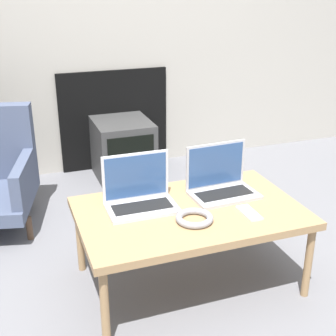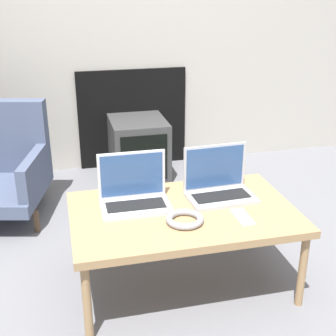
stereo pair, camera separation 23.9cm
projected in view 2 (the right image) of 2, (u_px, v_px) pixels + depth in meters
name	position (u px, v px, depth m)	size (l,w,h in m)	color
ground_plane	(201.00, 325.00, 2.02)	(14.00, 14.00, 0.00)	slate
table	(183.00, 217.00, 2.17)	(1.03, 0.65, 0.40)	#9E7A51
laptop_left	(134.00, 193.00, 2.19)	(0.32, 0.21, 0.24)	silver
laptop_right	(218.00, 185.00, 2.28)	(0.33, 0.22, 0.24)	#B2B2B7
headphones	(185.00, 219.00, 2.04)	(0.17, 0.17, 0.03)	gray
phone	(242.00, 217.00, 2.09)	(0.06, 0.15, 0.01)	silver
tv	(139.00, 148.00, 3.47)	(0.40, 0.46, 0.44)	#383838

